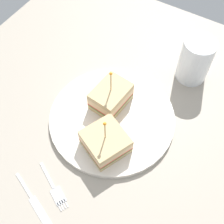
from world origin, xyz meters
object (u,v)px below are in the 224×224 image
Objects in this scene: sandwich_half_back at (106,142)px; drink_glass at (195,62)px; knife at (34,202)px; plate at (112,118)px; fork at (55,190)px; sandwich_half_front at (111,96)px.

sandwich_half_back is 30.94cm from drink_glass.
knife is (47.49, -14.19, -5.14)cm from drink_glass.
plate reaches higher than fork.
drink_glass is at bearing 165.22° from sandwich_half_back.
plate is 5.18cm from sandwich_half_front.
sandwich_half_front reaches higher than knife.
sandwich_half_front is 1.00× the size of sandwich_half_back.
sandwich_half_back is at bearing 25.39° from sandwich_half_front.
sandwich_half_front reaches higher than sandwich_half_back.
drink_glass is 0.91× the size of knife.
knife is at bearing -19.71° from sandwich_half_back.
sandwich_half_front is 23.19cm from drink_glass.
knife is at bearing -7.85° from plate.
plate is 8.56cm from sandwich_half_back.
sandwich_half_back is at bearing 160.29° from knife.
fork is (20.96, -1.28, -0.49)cm from plate.
sandwich_half_back is at bearing -14.78° from drink_glass.
sandwich_half_front is 1.05× the size of fork.
fork is at bearing 152.15° from knife.
sandwich_half_back reaches higher than drink_glass.
drink_glass is 49.83cm from knife.
drink_glass is at bearing 154.41° from plate.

